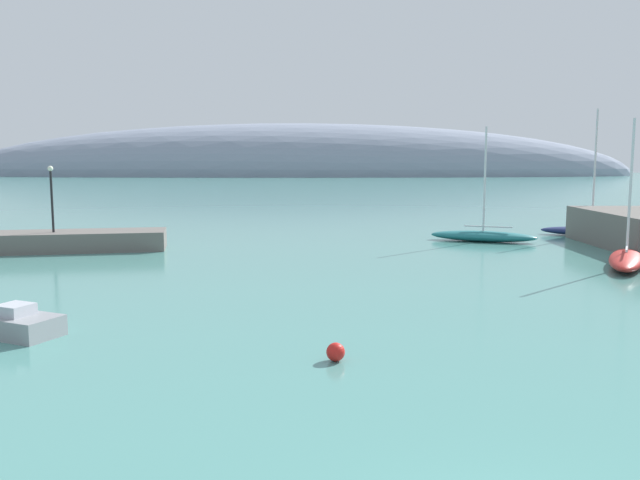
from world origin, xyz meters
name	(u,v)px	position (x,y,z in m)	size (l,w,h in m)	color
breakwater_rocks	(13,242)	(-23.77, 34.08, 0.66)	(19.81, 3.69, 1.32)	#66605B
distant_ridge	(291,175)	(-13.79, 245.36, 0.00)	(266.23, 58.19, 40.48)	gray
sailboat_teal_near_shore	(481,235)	(9.32, 39.66, 0.47)	(8.13, 4.59, 8.66)	#1E6B70
sailboat_red_mid_mooring	(624,259)	(14.66, 27.84, 0.50)	(5.04, 7.69, 8.55)	red
sailboat_navy_outer_mooring	(590,230)	(19.10, 43.21, 0.48)	(8.12, 4.71, 10.24)	navy
motorboat_grey_foreground	(0,322)	(-14.54, 13.51, 0.41)	(4.97, 3.39, 1.14)	gray
mooring_buoy_red	(334,352)	(-2.65, 10.30, 0.29)	(0.58, 0.58, 0.58)	red
harbor_lamp_post	(50,192)	(-21.20, 34.25, 4.07)	(0.36, 0.36, 4.48)	black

